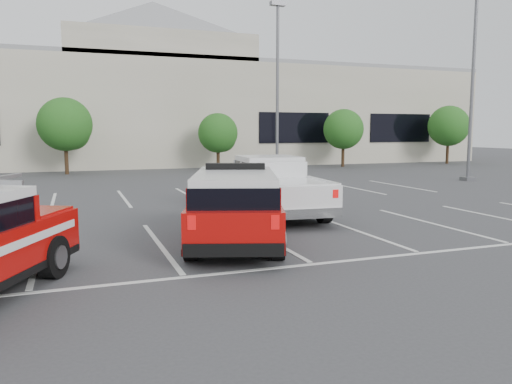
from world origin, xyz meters
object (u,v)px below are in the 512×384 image
at_px(tree_mid_left, 66,126).
at_px(tree_far_right, 449,127).
at_px(light_pole_mid, 277,90).
at_px(white_pickup, 273,191).
at_px(fire_chief_suv, 235,211).
at_px(light_pole_right, 472,86).
at_px(convention_building, 131,107).
at_px(tree_right, 344,131).
at_px(tree_mid_right, 219,134).

xyz_separation_m(tree_mid_left, tree_far_right, (30.00, 0.00, 0.00)).
distance_m(light_pole_mid, white_pickup, 14.41).
distance_m(tree_mid_left, fire_chief_suv, 22.89).
xyz_separation_m(light_pole_right, fire_chief_suv, (-16.90, -10.38, -4.39)).
bearing_deg(white_pickup, light_pole_right, 29.74).
relative_size(tree_far_right, white_pickup, 0.76).
height_order(light_pole_mid, fire_chief_suv, light_pole_mid).
xyz_separation_m(convention_building, light_pole_mid, (6.82, -15.86, 0.47)).
height_order(tree_mid_left, light_pole_right, light_pole_right).
bearing_deg(tree_right, light_pole_right, -85.69).
height_order(tree_mid_left, tree_mid_right, tree_mid_left).
bearing_deg(light_pole_mid, convention_building, 113.26).
xyz_separation_m(tree_mid_right, white_pickup, (-3.48, -18.66, -1.75)).
xyz_separation_m(tree_right, white_pickup, (-13.48, -18.66, -2.02)).
height_order(convention_building, white_pickup, convention_building).
height_order(light_pole_mid, white_pickup, light_pole_mid).
xyz_separation_m(tree_mid_right, light_pole_right, (10.91, -12.05, 2.68)).
bearing_deg(fire_chief_suv, light_pole_right, 50.06).
bearing_deg(tree_far_right, convention_building, 158.49).
distance_m(tree_mid_right, light_pole_right, 16.47).
height_order(tree_mid_right, tree_far_right, tree_far_right).
bearing_deg(fire_chief_suv, light_pole_mid, 82.75).
height_order(light_pole_right, white_pickup, light_pole_right).
xyz_separation_m(tree_right, fire_chief_suv, (-15.99, -22.43, -1.98)).
distance_m(tree_far_right, light_pole_mid, 19.19).
distance_m(tree_right, fire_chief_suv, 27.61).
height_order(tree_mid_left, tree_far_right, same).
height_order(tree_mid_right, tree_right, tree_right).
relative_size(tree_mid_right, white_pickup, 0.63).
distance_m(tree_mid_left, light_pole_mid, 13.53).
distance_m(convention_building, tree_far_right, 26.83).
height_order(tree_far_right, fire_chief_suv, tree_far_right).
bearing_deg(tree_mid_left, tree_far_right, 0.00).
bearing_deg(convention_building, light_pole_mid, -66.74).
bearing_deg(fire_chief_suv, tree_mid_left, 118.63).
relative_size(tree_right, light_pole_right, 0.43).
distance_m(tree_far_right, white_pickup, 30.07).
bearing_deg(light_pole_mid, fire_chief_suv, -115.75).
bearing_deg(tree_right, fire_chief_suv, -125.49).
distance_m(fire_chief_suv, white_pickup, 4.53).
bearing_deg(convention_building, tree_far_right, -21.51).
distance_m(tree_right, tree_far_right, 10.00).
bearing_deg(white_pickup, tree_right, 59.22).
distance_m(tree_right, light_pole_right, 12.32).
height_order(tree_mid_right, white_pickup, tree_mid_right).
bearing_deg(tree_mid_right, white_pickup, -100.56).
xyz_separation_m(light_pole_mid, light_pole_right, (9.00, -6.00, 0.00)).
bearing_deg(fire_chief_suv, tree_far_right, 59.29).
distance_m(tree_mid_right, tree_far_right, 20.01).
xyz_separation_m(tree_mid_left, fire_chief_suv, (4.01, -22.43, -2.25)).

